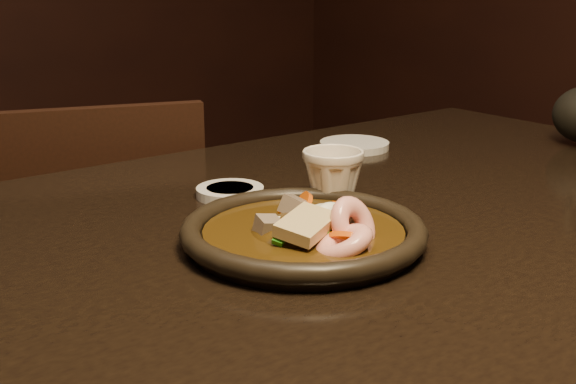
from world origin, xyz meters
TOP-DOWN VIEW (x-y plane):
  - table at (0.00, 0.00)m, footprint 1.60×0.90m
  - chair at (0.04, 0.66)m, footprint 0.49×0.49m
  - plate at (0.01, -0.01)m, footprint 0.27×0.27m
  - stirfry at (0.01, -0.02)m, footprint 0.15×0.18m
  - soy_dish at (0.04, 0.19)m, footprint 0.09×0.09m
  - saucer_right at (0.36, 0.29)m, footprint 0.12×0.12m
  - tea_cup at (0.12, 0.07)m, footprint 0.09×0.09m

SIDE VIEW (x-z plane):
  - chair at x=0.04m, z-range 0.04..0.86m
  - table at x=0.00m, z-range 0.30..1.05m
  - saucer_right at x=0.36m, z-range 0.75..0.76m
  - soy_dish at x=0.04m, z-range 0.75..0.76m
  - plate at x=0.01m, z-range 0.75..0.78m
  - stirfry at x=0.01m, z-range 0.74..0.80m
  - tea_cup at x=0.12m, z-range 0.75..0.83m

